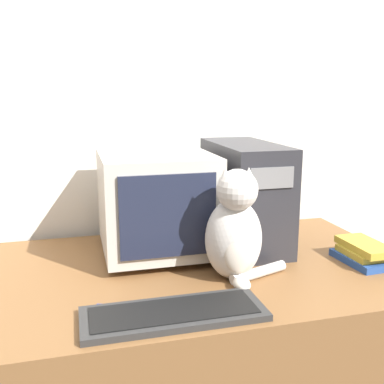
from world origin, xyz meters
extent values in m
cube|color=silver|center=(0.00, 0.94, 1.25)|extent=(7.00, 0.05, 2.50)
cube|color=brown|center=(0.00, 0.44, 0.37)|extent=(1.63, 0.87, 0.74)
cube|color=#BCB7AD|center=(-0.02, 0.61, 0.75)|extent=(0.27, 0.26, 0.02)
cube|color=#BCB7AD|center=(-0.02, 0.61, 0.94)|extent=(0.39, 0.43, 0.35)
cube|color=#1E2338|center=(-0.02, 0.39, 0.94)|extent=(0.31, 0.01, 0.27)
cube|color=#28282D|center=(0.33, 0.62, 0.94)|extent=(0.22, 0.47, 0.39)
cube|color=slate|center=(0.33, 0.38, 1.05)|extent=(0.15, 0.01, 0.07)
cube|color=#2D2D2D|center=(-0.07, 0.11, 0.75)|extent=(0.49, 0.18, 0.02)
cube|color=black|center=(-0.07, 0.11, 0.76)|extent=(0.44, 0.14, 0.00)
ellipsoid|color=silver|center=(0.17, 0.32, 0.87)|extent=(0.19, 0.17, 0.26)
ellipsoid|color=beige|center=(0.17, 0.26, 0.85)|extent=(0.10, 0.05, 0.14)
sphere|color=silver|center=(0.17, 0.29, 1.03)|extent=(0.13, 0.13, 0.13)
cone|color=silver|center=(0.13, 0.29, 1.08)|extent=(0.03, 0.03, 0.04)
cone|color=silver|center=(0.21, 0.29, 1.08)|extent=(0.03, 0.03, 0.04)
ellipsoid|color=beige|center=(0.17, 0.23, 0.76)|extent=(0.06, 0.08, 0.04)
cylinder|color=silver|center=(0.25, 0.30, 0.76)|extent=(0.21, 0.10, 0.03)
cube|color=#234793|center=(0.67, 0.33, 0.75)|extent=(0.17, 0.21, 0.02)
cube|color=gold|center=(0.67, 0.33, 0.78)|extent=(0.15, 0.16, 0.02)
cube|color=gold|center=(0.66, 0.33, 0.80)|extent=(0.12, 0.21, 0.03)
cylinder|color=navy|center=(-0.19, 0.20, 0.74)|extent=(0.14, 0.05, 0.01)
camera|label=1|loc=(-0.30, -0.95, 1.32)|focal=42.00mm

